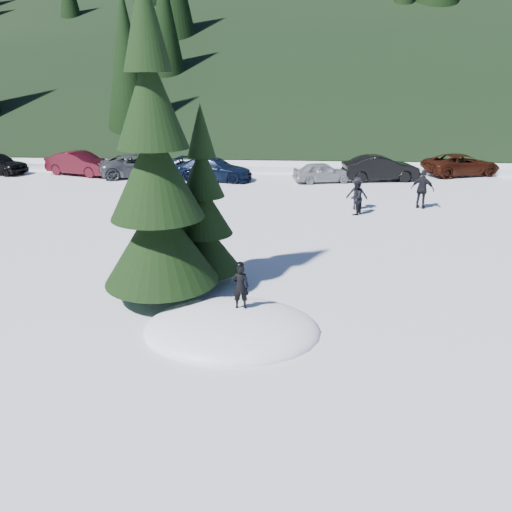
# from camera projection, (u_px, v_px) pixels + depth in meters

# --- Properties ---
(ground) EXTENTS (200.00, 200.00, 0.00)m
(ground) POSITION_uv_depth(u_px,v_px,m) (232.00, 330.00, 12.60)
(ground) COLOR white
(ground) RESTS_ON ground
(snow_mound) EXTENTS (4.48, 3.52, 0.96)m
(snow_mound) POSITION_uv_depth(u_px,v_px,m) (232.00, 330.00, 12.60)
(snow_mound) COLOR white
(snow_mound) RESTS_ON ground
(forest_hillside) EXTENTS (200.00, 60.00, 25.00)m
(forest_hillside) POSITION_uv_depth(u_px,v_px,m) (284.00, 20.00, 59.08)
(forest_hillside) COLOR black
(forest_hillside) RESTS_ON ground
(spruce_tall) EXTENTS (3.20, 3.20, 8.60)m
(spruce_tall) POSITION_uv_depth(u_px,v_px,m) (156.00, 185.00, 13.32)
(spruce_tall) COLOR black
(spruce_tall) RESTS_ON ground
(spruce_short) EXTENTS (2.20, 2.20, 5.37)m
(spruce_short) POSITION_uv_depth(u_px,v_px,m) (204.00, 216.00, 14.97)
(spruce_short) COLOR black
(spruce_short) RESTS_ON ground
(child_skier) EXTENTS (0.43, 0.29, 1.17)m
(child_skier) POSITION_uv_depth(u_px,v_px,m) (240.00, 286.00, 12.54)
(child_skier) COLOR black
(child_skier) RESTS_ON snow_mound
(adult_0) EXTENTS (0.88, 0.95, 1.57)m
(adult_0) POSITION_uv_depth(u_px,v_px,m) (356.00, 198.00, 22.98)
(adult_0) COLOR black
(adult_0) RESTS_ON ground
(adult_1) EXTENTS (1.18, 0.88, 1.87)m
(adult_1) POSITION_uv_depth(u_px,v_px,m) (422.00, 189.00, 24.02)
(adult_1) COLOR black
(adult_1) RESTS_ON ground
(adult_2) EXTENTS (1.07, 0.69, 1.56)m
(adult_2) POSITION_uv_depth(u_px,v_px,m) (357.00, 194.00, 23.88)
(adult_2) COLOR black
(adult_2) RESTS_ON ground
(car_1) EXTENTS (4.82, 2.91, 1.50)m
(car_1) POSITION_uv_depth(u_px,v_px,m) (80.00, 163.00, 32.45)
(car_1) COLOR #3E0B13
(car_1) RESTS_ON ground
(car_2) EXTENTS (5.60, 4.22, 1.41)m
(car_2) POSITION_uv_depth(u_px,v_px,m) (140.00, 165.00, 31.99)
(car_2) COLOR #45474C
(car_2) RESTS_ON ground
(car_3) EXTENTS (5.07, 2.79, 1.39)m
(car_3) POSITION_uv_depth(u_px,v_px,m) (214.00, 169.00, 30.76)
(car_3) COLOR black
(car_3) RESTS_ON ground
(car_4) EXTENTS (3.81, 2.26, 1.22)m
(car_4) POSITION_uv_depth(u_px,v_px,m) (323.00, 172.00, 30.19)
(car_4) COLOR #94989C
(car_4) RESTS_ON ground
(car_5) EXTENTS (4.81, 2.32, 1.52)m
(car_5) POSITION_uv_depth(u_px,v_px,m) (380.00, 168.00, 30.64)
(car_5) COLOR black
(car_5) RESTS_ON ground
(car_6) EXTENTS (5.44, 3.76, 1.38)m
(car_6) POSITION_uv_depth(u_px,v_px,m) (461.00, 165.00, 32.36)
(car_6) COLOR black
(car_6) RESTS_ON ground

